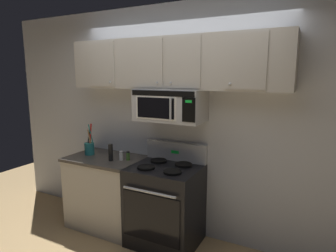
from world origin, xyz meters
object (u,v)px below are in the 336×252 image
(salt_shaker, at_px, (121,156))
(spice_jar, at_px, (128,156))
(stove_range, at_px, (165,203))
(pepper_mill, at_px, (111,152))
(over_range_microwave, at_px, (170,105))
(utensil_crock_teal, at_px, (90,147))

(salt_shaker, distance_m, spice_jar, 0.08)
(stove_range, relative_size, salt_shaker, 10.32)
(pepper_mill, xyz_separation_m, spice_jar, (0.17, 0.12, -0.05))
(over_range_microwave, height_order, salt_shaker, over_range_microwave)
(spice_jar, bearing_deg, utensil_crock_teal, -177.90)
(stove_range, xyz_separation_m, utensil_crock_teal, (-1.10, 0.01, 0.53))
(pepper_mill, bearing_deg, stove_range, 7.29)
(stove_range, xyz_separation_m, over_range_microwave, (-0.00, 0.12, 1.11))
(utensil_crock_teal, distance_m, salt_shaker, 0.51)
(salt_shaker, relative_size, pepper_mill, 0.54)
(salt_shaker, bearing_deg, spice_jar, 33.64)
(utensil_crock_teal, height_order, spice_jar, utensil_crock_teal)
(utensil_crock_teal, xyz_separation_m, spice_jar, (0.58, 0.02, -0.04))
(stove_range, bearing_deg, utensil_crock_teal, 179.52)
(over_range_microwave, distance_m, utensil_crock_teal, 1.25)
(stove_range, bearing_deg, spice_jar, 176.65)
(over_range_microwave, xyz_separation_m, salt_shaker, (-0.59, -0.13, -0.62))
(utensil_crock_teal, height_order, salt_shaker, utensil_crock_teal)
(stove_range, height_order, salt_shaker, stove_range)
(pepper_mill, bearing_deg, salt_shaker, 36.84)
(pepper_mill, bearing_deg, utensil_crock_teal, 166.88)
(stove_range, height_order, over_range_microwave, over_range_microwave)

